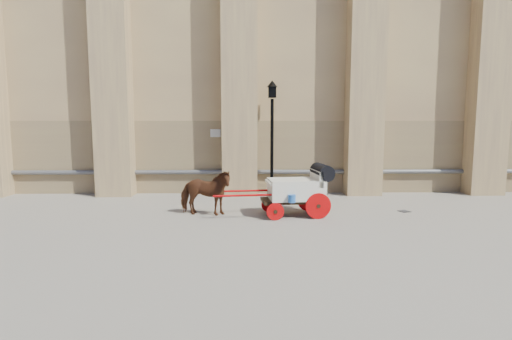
{
  "coord_description": "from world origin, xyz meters",
  "views": [
    {
      "loc": [
        -0.69,
        -12.46,
        2.95
      ],
      "look_at": [
        -0.42,
        -0.03,
        1.45
      ],
      "focal_mm": 28.0,
      "sensor_mm": 36.0,
      "label": 1
    }
  ],
  "objects": [
    {
      "name": "street_lamp",
      "position": [
        0.29,
        3.43,
        2.45
      ],
      "size": [
        0.43,
        0.43,
        4.57
      ],
      "color": "black",
      "rests_on": "ground"
    },
    {
      "name": "carriage",
      "position": [
        0.96,
        -0.05,
        0.88
      ],
      "size": [
        3.8,
        1.45,
        1.63
      ],
      "rotation": [
        0.0,
        0.0,
        0.11
      ],
      "color": "black",
      "rests_on": "ground"
    },
    {
      "name": "ground",
      "position": [
        0.0,
        0.0,
        0.0
      ],
      "size": [
        90.0,
        90.0,
        0.0
      ],
      "primitive_type": "plane",
      "color": "gray",
      "rests_on": "ground"
    },
    {
      "name": "drain_grate_far",
      "position": [
        4.51,
        0.4,
        0.01
      ],
      "size": [
        0.42,
        0.42,
        0.01
      ],
      "primitive_type": "cube",
      "rotation": [
        0.0,
        0.0,
        0.41
      ],
      "color": "black",
      "rests_on": "ground"
    },
    {
      "name": "drain_grate_near",
      "position": [
        0.29,
        -0.09,
        0.01
      ],
      "size": [
        0.38,
        0.38,
        0.01
      ],
      "primitive_type": "cube",
      "rotation": [
        0.0,
        0.0,
        -0.22
      ],
      "color": "black",
      "rests_on": "ground"
    },
    {
      "name": "horse",
      "position": [
        -2.04,
        0.01,
        0.73
      ],
      "size": [
        1.84,
        1.07,
        1.46
      ],
      "primitive_type": "imported",
      "rotation": [
        0.0,
        0.0,
        1.4
      ],
      "color": "#5E2F19",
      "rests_on": "ground"
    }
  ]
}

